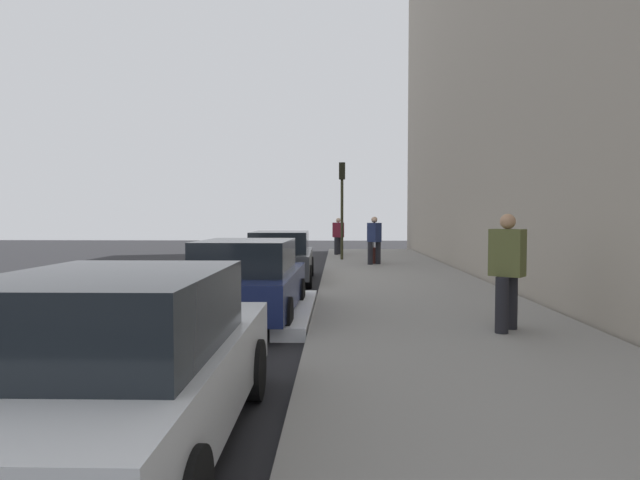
{
  "coord_description": "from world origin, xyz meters",
  "views": [
    {
      "loc": [
        -15.56,
        -1.46,
        1.93
      ],
      "look_at": [
        2.08,
        -0.88,
        1.17
      ],
      "focal_mm": 29.49,
      "sensor_mm": 36.0,
      "label": 1
    }
  ],
  "objects_px": {
    "parked_car_navy": "(248,280)",
    "rolling_suitcase": "(374,255)",
    "pedestrian_olive_coat": "(507,269)",
    "parked_car_charcoal": "(281,257)",
    "parked_car_white": "(121,365)",
    "pedestrian_burgundy_coat": "(338,235)",
    "pedestrian_navy_coat": "(374,239)",
    "traffic_light_pole": "(342,194)"
  },
  "relations": [
    {
      "from": "pedestrian_olive_coat",
      "to": "rolling_suitcase",
      "type": "height_order",
      "value": "pedestrian_olive_coat"
    },
    {
      "from": "traffic_light_pole",
      "to": "pedestrian_burgundy_coat",
      "type": "bearing_deg",
      "value": 2.85
    },
    {
      "from": "parked_car_charcoal",
      "to": "pedestrian_navy_coat",
      "type": "bearing_deg",
      "value": -35.29
    },
    {
      "from": "pedestrian_olive_coat",
      "to": "pedestrian_navy_coat",
      "type": "xyz_separation_m",
      "value": [
        11.66,
        1.25,
        -0.01
      ]
    },
    {
      "from": "parked_car_white",
      "to": "parked_car_navy",
      "type": "xyz_separation_m",
      "value": [
        5.61,
        -0.05,
        -0.0
      ]
    },
    {
      "from": "parked_car_white",
      "to": "rolling_suitcase",
      "type": "relative_size",
      "value": 4.31
    },
    {
      "from": "parked_car_charcoal",
      "to": "traffic_light_pole",
      "type": "relative_size",
      "value": 1.17
    },
    {
      "from": "pedestrian_navy_coat",
      "to": "rolling_suitcase",
      "type": "height_order",
      "value": "pedestrian_navy_coat"
    },
    {
      "from": "parked_car_charcoal",
      "to": "rolling_suitcase",
      "type": "distance_m",
      "value": 5.67
    },
    {
      "from": "rolling_suitcase",
      "to": "parked_car_white",
      "type": "bearing_deg",
      "value": 169.1
    },
    {
      "from": "pedestrian_burgundy_coat",
      "to": "traffic_light_pole",
      "type": "bearing_deg",
      "value": -177.15
    },
    {
      "from": "rolling_suitcase",
      "to": "pedestrian_navy_coat",
      "type": "bearing_deg",
      "value": 179.64
    },
    {
      "from": "pedestrian_olive_coat",
      "to": "pedestrian_navy_coat",
      "type": "relative_size",
      "value": 1.02
    },
    {
      "from": "traffic_light_pole",
      "to": "rolling_suitcase",
      "type": "bearing_deg",
      "value": -147.25
    },
    {
      "from": "pedestrian_olive_coat",
      "to": "parked_car_charcoal",
      "type": "bearing_deg",
      "value": 30.65
    },
    {
      "from": "parked_car_charcoal",
      "to": "parked_car_white",
      "type": "bearing_deg",
      "value": 179.79
    },
    {
      "from": "pedestrian_navy_coat",
      "to": "rolling_suitcase",
      "type": "xyz_separation_m",
      "value": [
        0.39,
        -0.0,
        -0.65
      ]
    },
    {
      "from": "traffic_light_pole",
      "to": "rolling_suitcase",
      "type": "distance_m",
      "value": 3.32
    },
    {
      "from": "parked_car_navy",
      "to": "rolling_suitcase",
      "type": "height_order",
      "value": "parked_car_navy"
    },
    {
      "from": "parked_car_white",
      "to": "pedestrian_navy_coat",
      "type": "height_order",
      "value": "pedestrian_navy_coat"
    },
    {
      "from": "parked_car_white",
      "to": "pedestrian_navy_coat",
      "type": "bearing_deg",
      "value": -11.16
    },
    {
      "from": "pedestrian_navy_coat",
      "to": "rolling_suitcase",
      "type": "distance_m",
      "value": 0.76
    },
    {
      "from": "parked_car_white",
      "to": "traffic_light_pole",
      "type": "xyz_separation_m",
      "value": [
        18.1,
        -1.92,
        2.17
      ]
    },
    {
      "from": "parked_car_white",
      "to": "rolling_suitcase",
      "type": "xyz_separation_m",
      "value": [
        16.23,
        -3.13,
        -0.3
      ]
    },
    {
      "from": "parked_car_navy",
      "to": "traffic_light_pole",
      "type": "bearing_deg",
      "value": -8.5
    },
    {
      "from": "parked_car_navy",
      "to": "traffic_light_pole",
      "type": "relative_size",
      "value": 1.02
    },
    {
      "from": "rolling_suitcase",
      "to": "traffic_light_pole",
      "type": "bearing_deg",
      "value": 32.75
    },
    {
      "from": "parked_car_white",
      "to": "parked_car_charcoal",
      "type": "relative_size",
      "value": 0.88
    },
    {
      "from": "parked_car_navy",
      "to": "traffic_light_pole",
      "type": "height_order",
      "value": "traffic_light_pole"
    },
    {
      "from": "pedestrian_burgundy_coat",
      "to": "pedestrian_navy_coat",
      "type": "distance_m",
      "value": 5.4
    },
    {
      "from": "parked_car_white",
      "to": "pedestrian_burgundy_coat",
      "type": "distance_m",
      "value": 21.14
    },
    {
      "from": "pedestrian_burgundy_coat",
      "to": "pedestrian_navy_coat",
      "type": "bearing_deg",
      "value": -165.51
    },
    {
      "from": "pedestrian_navy_coat",
      "to": "parked_car_navy",
      "type": "bearing_deg",
      "value": 163.28
    },
    {
      "from": "pedestrian_navy_coat",
      "to": "rolling_suitcase",
      "type": "bearing_deg",
      "value": -0.36
    },
    {
      "from": "traffic_light_pole",
      "to": "rolling_suitcase",
      "type": "height_order",
      "value": "traffic_light_pole"
    },
    {
      "from": "parked_car_charcoal",
      "to": "pedestrian_navy_coat",
      "type": "relative_size",
      "value": 2.63
    },
    {
      "from": "pedestrian_navy_coat",
      "to": "parked_car_charcoal",
      "type": "bearing_deg",
      "value": 144.71
    },
    {
      "from": "pedestrian_burgundy_coat",
      "to": "pedestrian_navy_coat",
      "type": "height_order",
      "value": "pedestrian_navy_coat"
    },
    {
      "from": "pedestrian_burgundy_coat",
      "to": "traffic_light_pole",
      "type": "height_order",
      "value": "traffic_light_pole"
    },
    {
      "from": "parked_car_white",
      "to": "pedestrian_burgundy_coat",
      "type": "relative_size",
      "value": 2.39
    },
    {
      "from": "parked_car_navy",
      "to": "pedestrian_burgundy_coat",
      "type": "height_order",
      "value": "pedestrian_burgundy_coat"
    },
    {
      "from": "parked_car_navy",
      "to": "pedestrian_olive_coat",
      "type": "distance_m",
      "value": 4.57
    }
  ]
}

